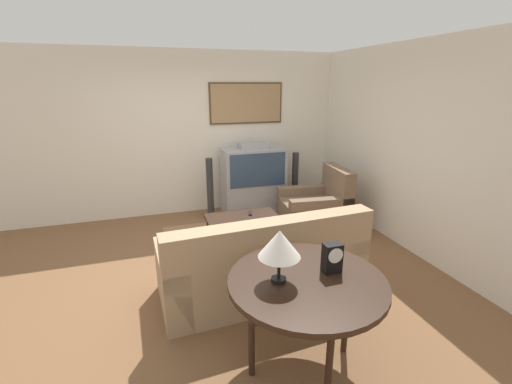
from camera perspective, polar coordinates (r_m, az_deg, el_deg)
The scene contains 14 objects.
ground_plane at distance 4.35m, azimuth -6.70°, elevation -12.45°, with size 12.00×12.00×0.00m, color brown.
wall_back at distance 5.93m, azimuth -11.12°, elevation 9.43°, with size 12.00×0.10×2.70m.
wall_right at distance 5.03m, azimuth 23.73°, elevation 6.76°, with size 0.06×12.00×2.70m.
area_rug at distance 4.95m, azimuth -2.72°, elevation -8.29°, with size 2.05×1.70×0.01m.
tv at distance 5.88m, azimuth -0.47°, elevation 1.96°, with size 1.04×0.55×1.23m.
couch at distance 3.71m, azimuth 1.12°, elevation -12.13°, with size 2.16×1.01×0.94m.
armchair at distance 5.40m, azimuth 9.92°, elevation -2.87°, with size 1.03×0.91×0.95m.
coffee_table at distance 4.74m, azimuth -2.21°, elevation -4.65°, with size 0.99×0.58×0.42m.
console_table at distance 2.64m, azimuth 8.49°, elevation -15.37°, with size 1.17×1.17×0.81m.
table_lamp at distance 2.42m, azimuth 3.93°, elevation -8.71°, with size 0.30×0.30×0.40m.
mantel_clock at distance 2.67m, azimuth 12.58°, elevation -10.65°, with size 0.14×0.10×0.23m.
remote at distance 4.82m, azimuth -0.96°, elevation -3.53°, with size 0.09×0.17×0.02m.
speaker_tower_left at distance 5.69m, azimuth -7.65°, elevation 0.26°, with size 0.19×0.19×1.03m.
speaker_tower_right at distance 6.12m, azimuth 6.48°, elevation 1.55°, with size 0.19×0.19×1.03m.
Camera 1 is at (-0.67, -3.71, 2.17)m, focal length 24.00 mm.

